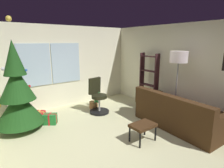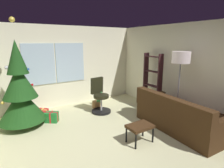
% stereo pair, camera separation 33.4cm
% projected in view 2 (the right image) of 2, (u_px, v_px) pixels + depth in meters
% --- Properties ---
extents(ground_plane, '(4.68, 5.75, 0.10)m').
position_uv_depth(ground_plane, '(119.00, 147.00, 3.72)').
color(ground_plane, beige).
extents(wall_back_with_windows, '(4.68, 0.12, 2.51)m').
position_uv_depth(wall_back_with_windows, '(66.00, 66.00, 5.80)').
color(wall_back_with_windows, '#ECE8C8').
rests_on(wall_back_with_windows, ground_plane).
extents(wall_right_with_frames, '(0.12, 5.75, 2.51)m').
position_uv_depth(wall_right_with_frames, '(196.00, 73.00, 4.68)').
color(wall_right_with_frames, '#ECE8C8').
rests_on(wall_right_with_frames, ground_plane).
extents(couch, '(1.57, 2.17, 0.85)m').
position_uv_depth(couch, '(185.00, 118.00, 4.26)').
color(couch, '#392412').
rests_on(couch, ground_plane).
extents(footstool, '(0.52, 0.36, 0.38)m').
position_uv_depth(footstool, '(140.00, 128.00, 3.73)').
color(footstool, '#392412').
rests_on(footstool, ground_plane).
extents(holiday_tree, '(1.08, 1.08, 2.56)m').
position_uv_depth(holiday_tree, '(20.00, 93.00, 4.34)').
color(holiday_tree, '#4C331E').
rests_on(holiday_tree, ground_plane).
extents(gift_box_red, '(0.41, 0.41, 0.21)m').
position_uv_depth(gift_box_red, '(42.00, 113.00, 5.07)').
color(gift_box_red, red).
rests_on(gift_box_red, ground_plane).
extents(gift_box_green, '(0.38, 0.36, 0.27)m').
position_uv_depth(gift_box_green, '(52.00, 117.00, 4.73)').
color(gift_box_green, '#1E722D').
rests_on(gift_box_green, ground_plane).
extents(gift_box_gold, '(0.39, 0.39, 0.15)m').
position_uv_depth(gift_box_gold, '(51.00, 118.00, 4.82)').
color(gift_box_gold, gold).
rests_on(gift_box_gold, ground_plane).
extents(office_chair, '(0.56, 0.56, 1.02)m').
position_uv_depth(office_chair, '(100.00, 99.00, 5.35)').
color(office_chair, black).
rests_on(office_chair, ground_plane).
extents(bookshelf, '(0.18, 0.64, 1.69)m').
position_uv_depth(bookshelf, '(152.00, 84.00, 5.67)').
color(bookshelf, '#381B1F').
rests_on(bookshelf, ground_plane).
extents(floor_lamp, '(0.43, 0.43, 1.80)m').
position_uv_depth(floor_lamp, '(181.00, 61.00, 4.41)').
color(floor_lamp, slate).
rests_on(floor_lamp, ground_plane).
extents(potted_plant, '(0.42, 0.42, 0.67)m').
position_uv_depth(potted_plant, '(98.00, 100.00, 5.69)').
color(potted_plant, '#98683D').
rests_on(potted_plant, ground_plane).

